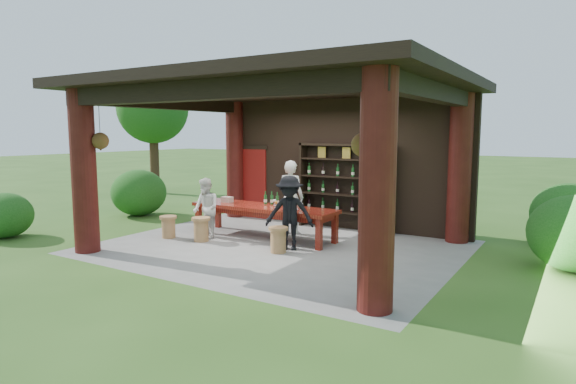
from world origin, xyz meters
The scene contains 15 objects.
ground centered at (0.00, 0.00, 0.00)m, with size 90.00×90.00×0.00m, color #2D5119.
pavilion centered at (-0.01, 0.43, 2.13)m, with size 7.50×6.00×3.60m.
wine_shelf centered at (0.42, 2.45, 1.09)m, with size 2.47×0.38×2.18m.
tasting_table centered at (-0.81, 0.60, 0.64)m, with size 3.63×0.97×0.75m.
stool_near_left centered at (-1.78, -0.46, 0.29)m, with size 0.42×0.42×0.55m.
stool_near_right centered at (0.27, -0.41, 0.28)m, with size 0.40×0.40×0.53m.
stool_far_left centered at (-2.67, -0.59, 0.27)m, with size 0.39×0.39×0.52m.
host centered at (-0.51, 1.35, 0.89)m, with size 0.65×0.43×1.79m, color silver.
guest_woman centered at (-1.91, -0.14, 0.70)m, with size 0.68×0.53×1.40m, color silver.
guest_man centered at (0.32, -0.06, 0.78)m, with size 1.01×0.58×1.56m, color black.
table_bottles centered at (-0.76, 0.89, 0.90)m, with size 0.43×0.14×0.31m.
table_glasses centered at (-0.19, 0.65, 0.82)m, with size 0.91×0.28×0.15m.
napkin_basket centered at (-1.87, 0.59, 0.82)m, with size 0.26×0.18×0.14m, color #BF6672.
shrubs centered at (2.39, 1.33, 0.55)m, with size 14.25×7.49×1.36m.
trees centered at (2.74, 2.11, 3.37)m, with size 21.28×10.21×4.80m.
Camera 1 is at (5.51, -8.49, 2.46)m, focal length 30.00 mm.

